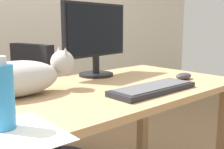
{
  "coord_description": "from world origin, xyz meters",
  "views": [
    {
      "loc": [
        -0.77,
        -1.0,
        1.02
      ],
      "look_at": [
        0.1,
        -0.02,
        0.78
      ],
      "focal_mm": 44.59,
      "sensor_mm": 36.0,
      "label": 1
    }
  ],
  "objects_px": {
    "office_chair": "(51,117)",
    "monitor": "(96,37)",
    "cat": "(23,77)",
    "keyboard": "(153,89)",
    "computer_mouse": "(184,76)",
    "water_bottle": "(2,96)"
  },
  "relations": [
    {
      "from": "water_bottle",
      "to": "monitor",
      "type": "bearing_deg",
      "value": 33.48
    },
    {
      "from": "keyboard",
      "to": "computer_mouse",
      "type": "xyz_separation_m",
      "value": [
        0.34,
        0.07,
        0.0
      ]
    },
    {
      "from": "keyboard",
      "to": "water_bottle",
      "type": "height_order",
      "value": "water_bottle"
    },
    {
      "from": "keyboard",
      "to": "cat",
      "type": "relative_size",
      "value": 0.72
    },
    {
      "from": "cat",
      "to": "computer_mouse",
      "type": "bearing_deg",
      "value": -17.38
    },
    {
      "from": "office_chair",
      "to": "monitor",
      "type": "relative_size",
      "value": 1.88
    },
    {
      "from": "monitor",
      "to": "water_bottle",
      "type": "bearing_deg",
      "value": -146.52
    },
    {
      "from": "office_chair",
      "to": "water_bottle",
      "type": "relative_size",
      "value": 4.26
    },
    {
      "from": "cat",
      "to": "monitor",
      "type": "bearing_deg",
      "value": 16.44
    },
    {
      "from": "office_chair",
      "to": "cat",
      "type": "relative_size",
      "value": 1.46
    },
    {
      "from": "cat",
      "to": "water_bottle",
      "type": "bearing_deg",
      "value": -122.52
    },
    {
      "from": "monitor",
      "to": "keyboard",
      "type": "relative_size",
      "value": 1.09
    },
    {
      "from": "cat",
      "to": "water_bottle",
      "type": "height_order",
      "value": "water_bottle"
    },
    {
      "from": "office_chair",
      "to": "monitor",
      "type": "xyz_separation_m",
      "value": [
        0.08,
        -0.41,
        0.57
      ]
    },
    {
      "from": "office_chair",
      "to": "water_bottle",
      "type": "xyz_separation_m",
      "value": [
        -0.64,
        -0.89,
        0.44
      ]
    },
    {
      "from": "office_chair",
      "to": "keyboard",
      "type": "height_order",
      "value": "office_chair"
    },
    {
      "from": "office_chair",
      "to": "keyboard",
      "type": "relative_size",
      "value": 2.04
    },
    {
      "from": "keyboard",
      "to": "water_bottle",
      "type": "bearing_deg",
      "value": -179.59
    },
    {
      "from": "monitor",
      "to": "cat",
      "type": "height_order",
      "value": "monitor"
    },
    {
      "from": "keyboard",
      "to": "computer_mouse",
      "type": "bearing_deg",
      "value": 11.57
    },
    {
      "from": "office_chair",
      "to": "water_bottle",
      "type": "bearing_deg",
      "value": -125.67
    },
    {
      "from": "office_chair",
      "to": "cat",
      "type": "xyz_separation_m",
      "value": [
        -0.43,
        -0.56,
        0.42
      ]
    }
  ]
}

